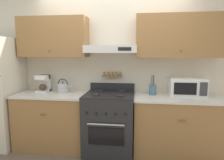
{
  "coord_description": "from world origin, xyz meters",
  "views": [
    {
      "loc": [
        0.44,
        -2.7,
        1.58
      ],
      "look_at": [
        0.04,
        0.28,
        1.15
      ],
      "focal_mm": 32.0,
      "sensor_mm": 36.0,
      "label": 1
    }
  ],
  "objects_px": {
    "utensil_crock": "(153,89)",
    "tea_kettle": "(63,87)",
    "stove_range": "(109,122)",
    "coffee_maker": "(44,83)",
    "microwave": "(187,87)"
  },
  "relations": [
    {
      "from": "tea_kettle",
      "to": "microwave",
      "type": "xyz_separation_m",
      "value": [
        2.0,
        0.02,
        0.05
      ]
    },
    {
      "from": "microwave",
      "to": "coffee_maker",
      "type": "bearing_deg",
      "value": 179.69
    },
    {
      "from": "tea_kettle",
      "to": "coffee_maker",
      "type": "relative_size",
      "value": 0.88
    },
    {
      "from": "coffee_maker",
      "to": "microwave",
      "type": "relative_size",
      "value": 0.53
    },
    {
      "from": "utensil_crock",
      "to": "tea_kettle",
      "type": "bearing_deg",
      "value": -180.0
    },
    {
      "from": "tea_kettle",
      "to": "utensil_crock",
      "type": "distance_m",
      "value": 1.48
    },
    {
      "from": "stove_range",
      "to": "coffee_maker",
      "type": "bearing_deg",
      "value": 170.77
    },
    {
      "from": "stove_range",
      "to": "utensil_crock",
      "type": "relative_size",
      "value": 3.34
    },
    {
      "from": "coffee_maker",
      "to": "microwave",
      "type": "distance_m",
      "value": 2.35
    },
    {
      "from": "coffee_maker",
      "to": "microwave",
      "type": "bearing_deg",
      "value": -0.31
    },
    {
      "from": "tea_kettle",
      "to": "microwave",
      "type": "distance_m",
      "value": 2.0
    },
    {
      "from": "stove_range",
      "to": "utensil_crock",
      "type": "distance_m",
      "value": 0.86
    },
    {
      "from": "tea_kettle",
      "to": "microwave",
      "type": "bearing_deg",
      "value": 0.51
    },
    {
      "from": "tea_kettle",
      "to": "microwave",
      "type": "relative_size",
      "value": 0.47
    },
    {
      "from": "tea_kettle",
      "to": "coffee_maker",
      "type": "distance_m",
      "value": 0.36
    }
  ]
}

